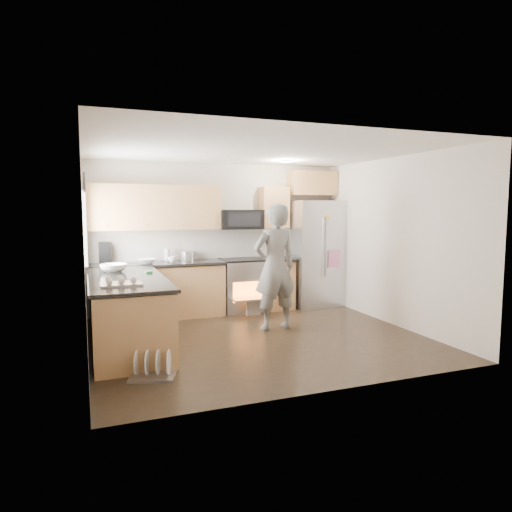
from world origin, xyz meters
name	(u,v)px	position (x,y,z in m)	size (l,w,h in m)	color
ground	(258,338)	(0.00, 0.00, 0.00)	(4.50, 4.50, 0.00)	black
room_shell	(256,219)	(-0.04, 0.02, 1.67)	(4.54, 4.04, 2.62)	beige
back_cabinet_run	(189,259)	(-0.59, 1.75, 0.96)	(4.45, 0.64, 2.50)	#AC7F45
peninsula	(127,312)	(-1.75, 0.25, 0.47)	(0.96, 2.36, 1.04)	#AC7F45
stove_range	(243,273)	(0.35, 1.69, 0.68)	(0.76, 0.97, 1.79)	#B7B7BC
refrigerator	(314,253)	(1.77, 1.70, 0.98)	(1.00, 0.80, 1.95)	#B7B7BC
person	(275,267)	(0.41, 0.38, 0.94)	(0.69, 0.45, 1.89)	gray
dish_rack	(153,370)	(-1.60, -0.98, 0.08)	(0.57, 0.51, 0.30)	#B7B7BC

